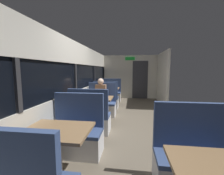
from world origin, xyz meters
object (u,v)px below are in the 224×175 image
(dining_table_near_window, at_px, (57,136))
(seated_passenger, at_px, (101,100))
(dining_table_mid_window, at_px, (97,101))
(dining_table_far_window, at_px, (109,90))
(bench_mid_window_facing_end, at_px, (90,119))
(bench_front_aisle_facing_entry, at_px, (192,163))
(bench_far_window_facing_entry, at_px, (111,94))
(coffee_cup_primary, at_px, (107,87))
(bench_near_window_facing_entry, at_px, (77,136))
(bench_far_window_facing_end, at_px, (106,100))
(bench_mid_window_facing_entry, at_px, (102,106))

(dining_table_near_window, bearing_deg, seated_passenger, 90.00)
(dining_table_mid_window, height_order, dining_table_far_window, same)
(bench_mid_window_facing_end, bearing_deg, bench_front_aisle_facing_entry, -40.40)
(seated_passenger, bearing_deg, bench_front_aisle_facing_entry, -57.87)
(dining_table_mid_window, relative_size, bench_far_window_facing_entry, 0.82)
(dining_table_near_window, distance_m, bench_mid_window_facing_end, 1.65)
(dining_table_mid_window, distance_m, coffee_cup_primary, 2.19)
(dining_table_near_window, bearing_deg, bench_far_window_facing_entry, 90.00)
(dining_table_mid_window, xyz_separation_m, bench_mid_window_facing_end, (0.00, -0.70, -0.31))
(bench_front_aisle_facing_entry, bearing_deg, coffee_cup_primary, 112.96)
(dining_table_mid_window, relative_size, bench_front_aisle_facing_entry, 0.82)
(bench_near_window_facing_entry, height_order, bench_front_aisle_facing_entry, same)
(seated_passenger, bearing_deg, bench_far_window_facing_end, 90.00)
(dining_table_mid_window, distance_m, bench_front_aisle_facing_entry, 2.87)
(bench_mid_window_facing_entry, height_order, bench_far_window_facing_entry, same)
(dining_table_near_window, relative_size, bench_mid_window_facing_entry, 0.82)
(bench_mid_window_facing_entry, relative_size, bench_far_window_facing_entry, 1.00)
(dining_table_mid_window, relative_size, seated_passenger, 0.71)
(dining_table_far_window, relative_size, bench_far_window_facing_entry, 0.82)
(bench_mid_window_facing_end, xyz_separation_m, seated_passenger, (0.00, 1.33, 0.21))
(bench_mid_window_facing_end, xyz_separation_m, bench_far_window_facing_entry, (0.00, 3.72, 0.00))
(bench_mid_window_facing_entry, distance_m, bench_far_window_facing_entry, 2.32)
(bench_front_aisle_facing_entry, bearing_deg, dining_table_far_window, 111.50)
(bench_far_window_facing_end, distance_m, coffee_cup_primary, 0.73)
(dining_table_far_window, height_order, bench_far_window_facing_end, bench_far_window_facing_end)
(bench_near_window_facing_entry, relative_size, coffee_cup_primary, 12.22)
(dining_table_far_window, bearing_deg, seated_passenger, -90.00)
(dining_table_mid_window, bearing_deg, dining_table_far_window, 90.00)
(bench_mid_window_facing_entry, xyz_separation_m, dining_table_far_window, (0.00, 1.62, 0.31))
(bench_far_window_facing_end, bearing_deg, bench_front_aisle_facing_entry, -65.04)
(bench_mid_window_facing_end, height_order, dining_table_far_window, bench_mid_window_facing_end)
(dining_table_mid_window, xyz_separation_m, bench_front_aisle_facing_entry, (1.79, -2.22, -0.31))
(bench_far_window_facing_end, distance_m, seated_passenger, 1.02)
(bench_near_window_facing_entry, distance_m, bench_mid_window_facing_end, 0.92)
(bench_mid_window_facing_end, relative_size, bench_mid_window_facing_entry, 1.00)
(bench_front_aisle_facing_entry, distance_m, coffee_cup_primary, 4.81)
(bench_mid_window_facing_entry, xyz_separation_m, bench_front_aisle_facing_entry, (1.79, -2.92, 0.00))
(bench_near_window_facing_entry, height_order, bench_far_window_facing_entry, same)
(bench_far_window_facing_end, bearing_deg, dining_table_near_window, -90.00)
(bench_far_window_facing_entry, bearing_deg, bench_front_aisle_facing_entry, -71.16)
(dining_table_mid_window, relative_size, bench_far_window_facing_end, 0.82)
(dining_table_mid_window, xyz_separation_m, dining_table_far_window, (0.00, 2.32, 0.00))
(bench_near_window_facing_entry, relative_size, dining_table_mid_window, 1.22)
(dining_table_near_window, relative_size, bench_far_window_facing_end, 0.82)
(bench_mid_window_facing_end, bearing_deg, bench_mid_window_facing_entry, 90.00)
(bench_near_window_facing_entry, xyz_separation_m, dining_table_far_window, (0.00, 3.95, 0.31))
(bench_far_window_facing_end, height_order, bench_front_aisle_facing_entry, same)
(bench_far_window_facing_entry, distance_m, bench_front_aisle_facing_entry, 5.54)
(dining_table_near_window, xyz_separation_m, bench_mid_window_facing_end, (0.00, 1.62, -0.31))
(bench_mid_window_facing_entry, distance_m, bench_front_aisle_facing_entry, 3.43)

